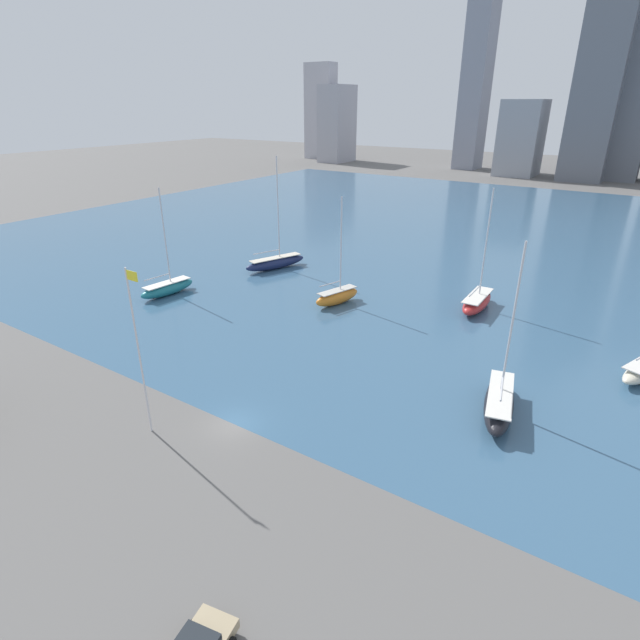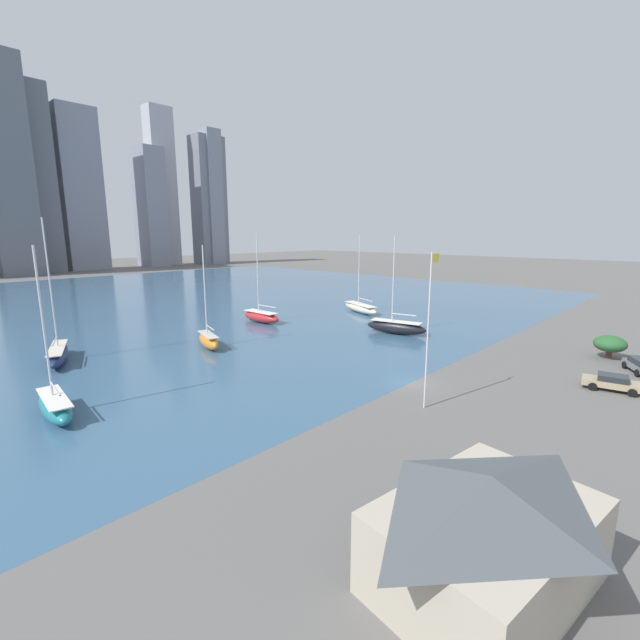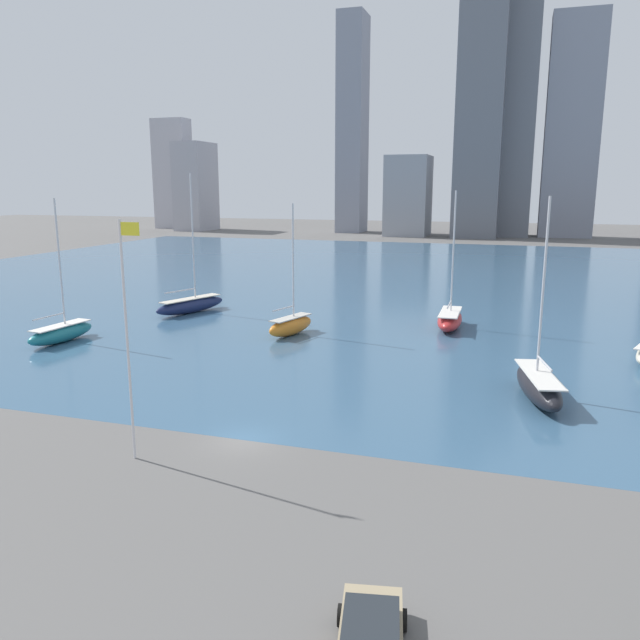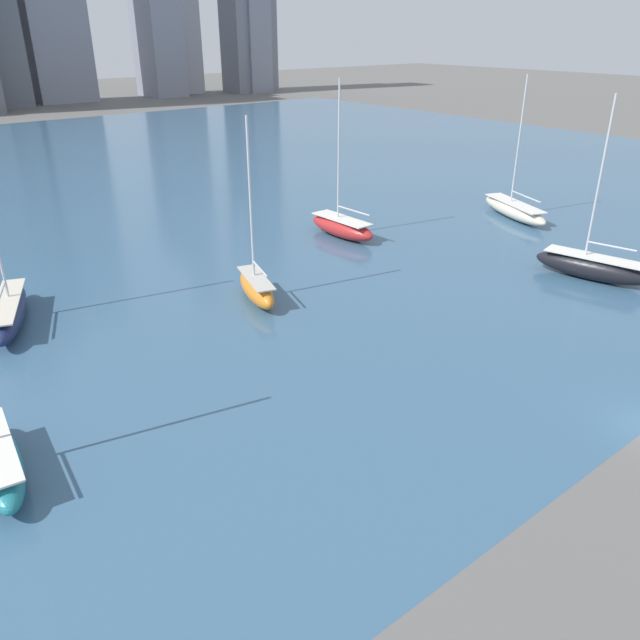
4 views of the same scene
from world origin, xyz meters
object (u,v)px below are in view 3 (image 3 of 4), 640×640
(sailboat_black, at_px, (538,385))
(parked_sedan_tan, at_px, (371,639))
(sailboat_red, at_px, (450,319))
(sailboat_orange, at_px, (291,325))
(sailboat_teal, at_px, (61,332))
(flag_pole, at_px, (128,335))
(sailboat_navy, at_px, (191,304))

(sailboat_black, distance_m, parked_sedan_tan, 29.15)
(sailboat_black, height_order, parked_sedan_tan, sailboat_black)
(sailboat_red, bearing_deg, parked_sedan_tan, -87.93)
(sailboat_orange, distance_m, sailboat_red, 17.41)
(sailboat_black, height_order, sailboat_teal, sailboat_black)
(flag_pole, xyz_separation_m, sailboat_red, (13.43, 39.03, -6.18))
(sailboat_navy, height_order, sailboat_teal, sailboat_navy)
(sailboat_red, bearing_deg, sailboat_black, -69.39)
(sailboat_orange, xyz_separation_m, sailboat_red, (15.44, 8.05, -0.05))
(sailboat_orange, height_order, sailboat_red, sailboat_red)
(sailboat_black, xyz_separation_m, parked_sedan_tan, (-5.80, -28.56, -0.27))
(parked_sedan_tan, bearing_deg, sailboat_red, 82.42)
(sailboat_orange, bearing_deg, sailboat_black, -12.42)
(flag_pole, height_order, sailboat_black, sailboat_black)
(flag_pole, bearing_deg, sailboat_orange, 93.71)
(flag_pole, bearing_deg, sailboat_teal, 136.86)
(sailboat_navy, height_order, sailboat_black, sailboat_navy)
(sailboat_navy, bearing_deg, sailboat_black, -6.91)
(sailboat_black, relative_size, sailboat_red, 0.98)
(sailboat_teal, relative_size, parked_sedan_tan, 2.61)
(flag_pole, height_order, parked_sedan_tan, flag_pole)
(sailboat_orange, distance_m, sailboat_black, 27.56)
(parked_sedan_tan, bearing_deg, sailboat_navy, 113.74)
(sailboat_orange, height_order, sailboat_black, sailboat_black)
(flag_pole, distance_m, sailboat_black, 28.77)
(sailboat_black, distance_m, sailboat_teal, 44.88)
(sailboat_black, bearing_deg, parked_sedan_tan, -113.69)
(sailboat_teal, distance_m, sailboat_red, 40.26)
(parked_sedan_tan, bearing_deg, sailboat_teal, 129.49)
(sailboat_orange, bearing_deg, flag_pole, -69.37)
(parked_sedan_tan, bearing_deg, sailboat_black, 67.75)
(sailboat_navy, bearing_deg, sailboat_red, 22.11)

